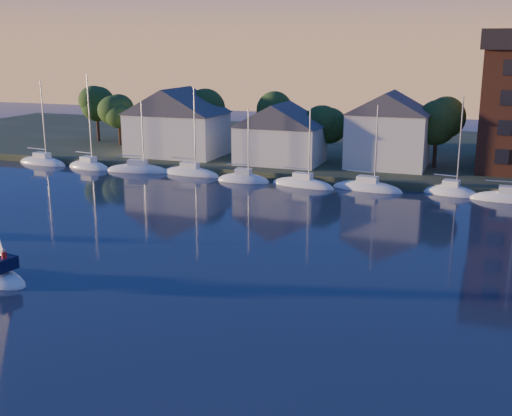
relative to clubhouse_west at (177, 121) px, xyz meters
The scene contains 8 objects.
ground 62.32m from the clubhouse_west, 69.23° to the right, with size 260.00×260.00×0.00m, color black.
shoreline_land 28.43m from the clubhouse_west, 37.69° to the left, with size 160.00×50.00×2.00m, color #2D3820.
wooden_dock 23.56m from the clubhouse_west, 15.26° to the right, with size 120.00×3.00×1.00m, color brown.
clubhouse_west is the anchor object (origin of this frame).
clubhouse_centre 16.05m from the clubhouse_west, ahead, with size 11.55×8.40×8.08m.
clubhouse_east 30.02m from the clubhouse_west, ahead, with size 10.50×8.40×9.80m.
tree_line 24.55m from the clubhouse_west, 11.77° to the left, with size 93.40×5.40×8.90m.
moored_fleet 17.64m from the clubhouse_west, 32.73° to the right, with size 71.50×2.40×12.05m.
Camera 1 is at (20.48, -24.72, 16.60)m, focal length 45.00 mm.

